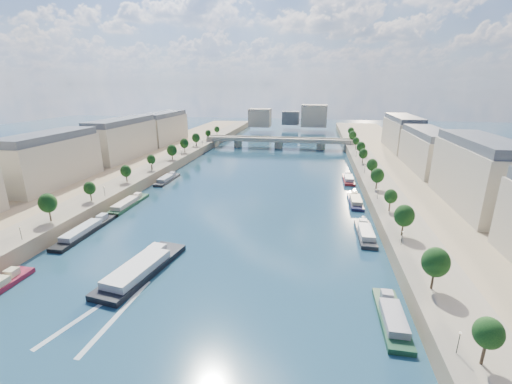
% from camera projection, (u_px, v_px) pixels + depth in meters
% --- Properties ---
extents(ground, '(700.00, 700.00, 0.00)m').
position_uv_depth(ground, '(250.00, 193.00, 155.41)').
color(ground, '#0B2232').
rests_on(ground, ground).
extents(quay_left, '(44.00, 520.00, 5.00)m').
position_uv_depth(quay_left, '(105.00, 180.00, 166.48)').
color(quay_left, '#9E8460').
rests_on(quay_left, ground).
extents(quay_right, '(44.00, 520.00, 5.00)m').
position_uv_depth(quay_right, '(420.00, 196.00, 142.82)').
color(quay_right, '#9E8460').
rests_on(quay_right, ground).
extents(pave_left, '(14.00, 520.00, 0.10)m').
position_uv_depth(pave_left, '(133.00, 176.00, 163.25)').
color(pave_left, gray).
rests_on(pave_left, quay_left).
extents(pave_right, '(14.00, 520.00, 0.10)m').
position_uv_depth(pave_right, '(383.00, 188.00, 144.52)').
color(pave_right, gray).
rests_on(pave_right, quay_right).
extents(trees_left, '(4.80, 268.80, 8.26)m').
position_uv_depth(trees_left, '(138.00, 165.00, 163.16)').
color(trees_left, '#382B1E').
rests_on(trees_left, ground).
extents(trees_right, '(4.80, 268.80, 8.26)m').
position_uv_depth(trees_right, '(375.00, 170.00, 152.60)').
color(trees_right, '#382B1E').
rests_on(trees_right, ground).
extents(lamps_left, '(0.36, 200.36, 4.28)m').
position_uv_depth(lamps_left, '(131.00, 177.00, 152.29)').
color(lamps_left, black).
rests_on(lamps_left, ground).
extents(lamps_right, '(0.36, 200.36, 4.28)m').
position_uv_depth(lamps_right, '(371.00, 179.00, 149.13)').
color(lamps_right, black).
rests_on(lamps_right, ground).
extents(buildings_left, '(16.00, 226.00, 23.20)m').
position_uv_depth(buildings_left, '(92.00, 147.00, 175.68)').
color(buildings_left, beige).
rests_on(buildings_left, ground).
extents(buildings_right, '(16.00, 226.00, 23.20)m').
position_uv_depth(buildings_right, '(448.00, 159.00, 147.75)').
color(buildings_right, beige).
rests_on(buildings_right, ground).
extents(skyline, '(79.00, 42.00, 22.00)m').
position_uv_depth(skyline, '(293.00, 117.00, 356.64)').
color(skyline, beige).
rests_on(skyline, ground).
extents(bridge, '(112.00, 12.00, 8.15)m').
position_uv_depth(bridge, '(279.00, 141.00, 262.44)').
color(bridge, '#C1B79E').
rests_on(bridge, ground).
extents(tour_barge, '(13.06, 30.81, 4.05)m').
position_uv_depth(tour_barge, '(141.00, 269.00, 89.10)').
color(tour_barge, black).
rests_on(tour_barge, ground).
extents(wake, '(11.58, 26.03, 0.04)m').
position_uv_depth(wake, '(105.00, 313.00, 73.90)').
color(wake, silver).
rests_on(wake, ground).
extents(moored_barges_left, '(5.00, 160.25, 3.60)m').
position_uv_depth(moored_barges_left, '(81.00, 234.00, 110.87)').
color(moored_barges_left, '#161C31').
rests_on(moored_barges_left, ground).
extents(moored_barges_right, '(5.00, 129.80, 3.60)m').
position_uv_depth(moored_barges_right, '(360.00, 217.00, 124.45)').
color(moored_barges_right, '#1B452A').
rests_on(moored_barges_right, ground).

